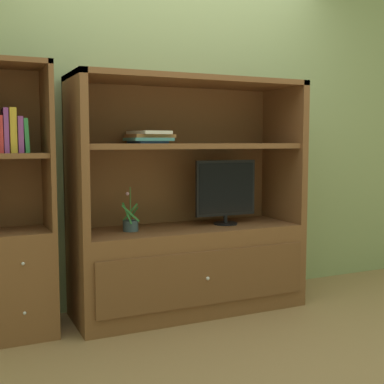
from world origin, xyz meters
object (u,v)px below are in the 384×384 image
(tv_monitor, at_px, (226,191))
(magazine_stack, at_px, (149,137))
(bookshelf_tall, at_px, (19,244))
(upright_book_row, at_px, (7,133))
(potted_plant, at_px, (131,225))
(media_console, at_px, (189,240))

(tv_monitor, relative_size, magazine_stack, 1.39)
(bookshelf_tall, distance_m, upright_book_row, 0.68)
(magazine_stack, distance_m, upright_book_row, 0.89)
(tv_monitor, distance_m, potted_plant, 0.74)
(tv_monitor, xyz_separation_m, potted_plant, (-0.71, 0.02, -0.20))
(media_console, bearing_deg, tv_monitor, -4.39)
(magazine_stack, height_order, upright_book_row, upright_book_row)
(tv_monitor, distance_m, upright_book_row, 1.52)
(bookshelf_tall, bearing_deg, tv_monitor, -0.89)
(tv_monitor, bearing_deg, media_console, 175.61)
(potted_plant, bearing_deg, upright_book_row, -179.56)
(bookshelf_tall, bearing_deg, media_console, -0.01)
(potted_plant, height_order, upright_book_row, upright_book_row)
(magazine_stack, bearing_deg, tv_monitor, -1.50)
(potted_plant, distance_m, upright_book_row, 0.97)
(magazine_stack, distance_m, bookshelf_tall, 1.07)
(potted_plant, xyz_separation_m, bookshelf_tall, (-0.72, 0.00, -0.07))
(tv_monitor, xyz_separation_m, bookshelf_tall, (-1.43, 0.02, -0.27))
(media_console, bearing_deg, bookshelf_tall, 179.99)
(media_console, relative_size, potted_plant, 5.50)
(media_console, xyz_separation_m, magazine_stack, (-0.30, -0.01, 0.72))
(media_console, height_order, bookshelf_tall, bookshelf_tall)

